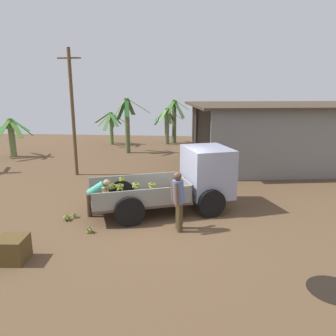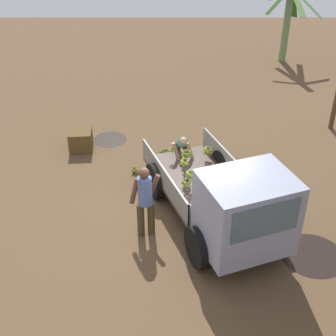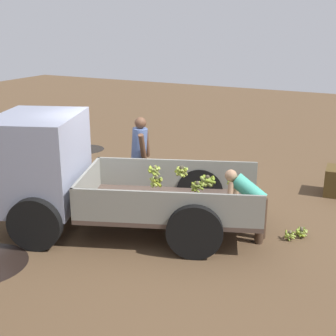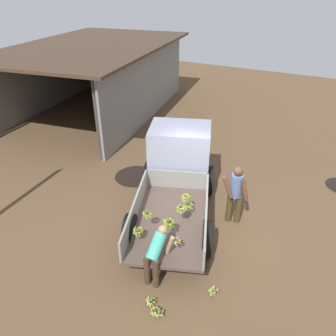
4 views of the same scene
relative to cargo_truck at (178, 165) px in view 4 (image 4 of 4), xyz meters
The scene contains 11 objects.
ground 1.73m from the cargo_truck, 132.11° to the right, with size 36.00×36.00×0.00m, color brown.
mud_patch_0 2.10m from the cargo_truck, 78.91° to the left, with size 1.41×1.41×0.01m, color black.
cargo_truck is the anchor object (origin of this frame).
warehouse_shed 8.73m from the cargo_truck, 52.68° to the left, with size 10.93×7.91×3.23m.
banana_palm_5 13.83m from the cargo_truck, 36.96° to the left, with size 2.80×2.04×2.86m.
person_foreground_visitor 1.95m from the cargo_truck, 102.32° to the right, with size 0.48×0.72×1.76m.
person_worker_loading 3.27m from the cargo_truck, 161.96° to the right, with size 0.75×0.62×1.22m.
banana_bunch_on_ground_0 4.31m from the cargo_truck, 159.67° to the right, with size 0.22×0.22×0.17m.
banana_bunch_on_ground_1 4.10m from the cargo_truck, 161.40° to the right, with size 0.21×0.21×0.18m.
banana_bunch_on_ground_2 4.33m from the cargo_truck, 158.50° to the right, with size 0.22×0.23×0.16m.
banana_bunch_on_ground_3 3.86m from the cargo_truck, 141.78° to the right, with size 0.21×0.22×0.19m.
Camera 4 is at (-6.62, -2.65, 5.85)m, focal length 35.00 mm.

